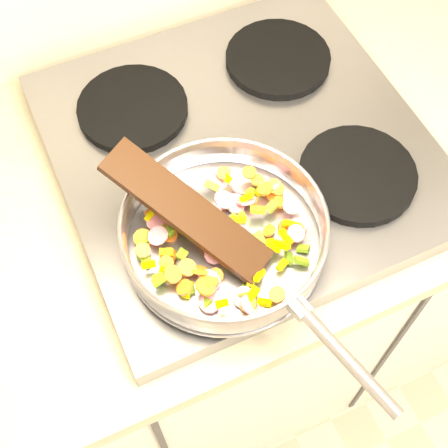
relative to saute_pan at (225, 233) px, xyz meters
name	(u,v)px	position (x,y,z in m)	size (l,w,h in m)	color
cooktop	(241,150)	(0.11, 0.17, -0.07)	(0.60, 0.60, 0.04)	#939399
grate_fl	(197,238)	(-0.03, 0.03, -0.04)	(0.19, 0.19, 0.02)	black
grate_fr	(357,175)	(0.25, 0.03, -0.04)	(0.19, 0.19, 0.02)	black
grate_bl	(133,108)	(-0.03, 0.31, -0.04)	(0.19, 0.19, 0.02)	black
grate_br	(278,59)	(0.25, 0.31, -0.04)	(0.19, 0.19, 0.02)	black
saute_pan	(225,233)	(0.00, 0.00, 0.00)	(0.35, 0.50, 0.06)	#9E9EA5
vegetable_heap	(222,236)	(0.00, 0.00, -0.01)	(0.26, 0.25, 0.05)	#BD1237
wooden_spatula	(187,211)	(-0.04, 0.04, 0.03)	(0.27, 0.06, 0.01)	black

